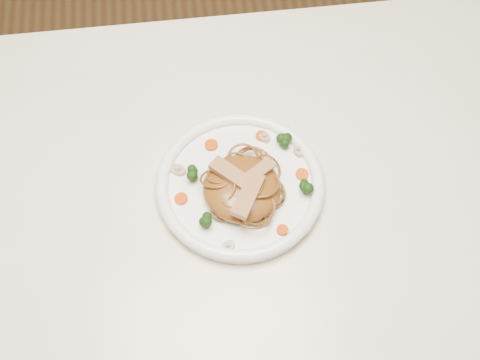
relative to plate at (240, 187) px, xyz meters
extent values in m
plane|color=#4F321B|center=(-0.06, -0.03, -0.76)|extent=(4.00, 4.00, 0.00)
cube|color=white|center=(-0.06, -0.03, -0.03)|extent=(1.20, 0.80, 0.04)
cylinder|color=brown|center=(0.48, 0.31, -0.40)|extent=(0.06, 0.06, 0.71)
cylinder|color=white|center=(0.00, 0.00, 0.00)|extent=(0.30, 0.30, 0.02)
ellipsoid|color=brown|center=(0.00, -0.02, 0.03)|extent=(0.15, 0.15, 0.04)
cube|color=#A6734E|center=(0.03, 0.00, 0.05)|extent=(0.06, 0.05, 0.01)
cube|color=#A6734E|center=(-0.01, 0.00, 0.05)|extent=(0.07, 0.07, 0.01)
cube|color=#A6734E|center=(0.01, -0.04, 0.05)|extent=(0.06, 0.08, 0.01)
cylinder|color=#DA5307|center=(0.04, 0.08, 0.01)|extent=(0.02, 0.02, 0.00)
cylinder|color=#DA5307|center=(-0.09, -0.02, 0.01)|extent=(0.03, 0.03, 0.00)
cylinder|color=#DA5307|center=(0.10, 0.01, 0.01)|extent=(0.03, 0.03, 0.00)
cylinder|color=#DA5307|center=(-0.04, 0.08, 0.01)|extent=(0.03, 0.03, 0.00)
cylinder|color=#DA5307|center=(0.05, -0.09, 0.01)|extent=(0.02, 0.02, 0.00)
cylinder|color=#BFAA8F|center=(-0.03, -0.10, 0.01)|extent=(0.03, 0.03, 0.01)
cylinder|color=#BFAA8F|center=(0.10, 0.05, 0.01)|extent=(0.02, 0.02, 0.01)
cylinder|color=#BFAA8F|center=(-0.09, 0.04, 0.01)|extent=(0.04, 0.04, 0.01)
cylinder|color=#BFAA8F|center=(0.05, 0.08, 0.01)|extent=(0.03, 0.03, 0.01)
camera|label=1|loc=(-0.06, -0.48, 0.86)|focal=47.58mm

